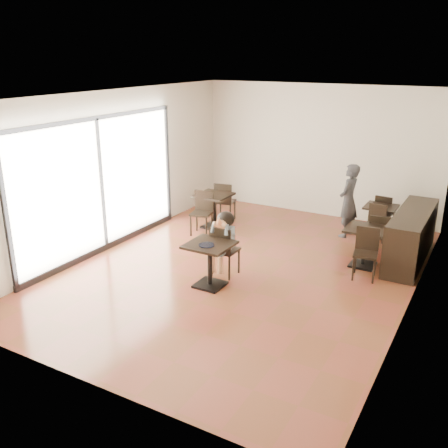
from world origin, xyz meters
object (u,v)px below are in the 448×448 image
Objects in this scene: child_table at (210,265)px; child_chair at (225,250)px; cafe_table_left at (214,211)px; chair_left_b at (201,214)px; chair_mid_a at (380,236)px; chair_left_a at (225,202)px; chair_mid_b at (365,254)px; cafe_table_back at (380,221)px; adult_patron at (348,201)px; child at (225,244)px; chair_back_b at (374,225)px; cafe_table_mid at (364,247)px; chair_back_a at (385,213)px.

child_table is 0.83× the size of child_chair.
chair_left_b is (0.00, -0.55, 0.08)m from cafe_table_left.
chair_left_a is (-3.79, 0.52, 0.02)m from chair_mid_a.
chair_mid_a is at bearing 80.93° from chair_mid_b.
cafe_table_back is 2.34m from chair_mid_b.
chair_left_a is at bearing -76.92° from adult_patron.
child is 3.50m from chair_back_b.
cafe_table_left reaches higher than child_table.
cafe_table_mid is 0.83× the size of chair_mid_a.
cafe_table_back is 3.59m from chair_left_a.
adult_patron is 1.71m from cafe_table_mid.
chair_back_a is (1.99, 4.42, 0.03)m from child_table.
adult_patron reaches higher than chair_back_a.
adult_patron reaches higher than chair_mid_b.
cafe_table_left is 3.79m from chair_mid_a.
child is 1.30× the size of chair_mid_b.
chair_back_a is (3.52, 1.70, 0.03)m from cafe_table_left.
cafe_table_mid is (0.77, -1.47, -0.43)m from adult_patron.
chair_mid_b is at bearing 25.83° from child.
chair_left_b is at bearing 78.76° from chair_left_a.
chair_mid_b is (0.27, -2.32, 0.11)m from cafe_table_back.
cafe_table_back is 0.83× the size of chair_back_b.
adult_patron reaches higher than chair_left_b.
chair_back_a is 1.00m from chair_back_b.
child_table is 2.65m from chair_left_b.
chair_mid_a is (3.79, 0.03, 0.06)m from cafe_table_left.
child_table is at bearing 70.89° from chair_back_a.
chair_back_b is (3.52, 1.25, -0.05)m from chair_left_b.
chair_mid_b is at bearing 80.93° from chair_mid_a.
adult_patron reaches higher than chair_left_a.
chair_mid_a is (0.92, -0.92, -0.35)m from adult_patron.
cafe_table_mid is 3.79m from chair_left_a.
adult_patron is 1.07m from chair_back_a.
chair_left_a is at bearing 114.97° from child_table.
chair_left_b is (0.00, -1.10, 0.00)m from chair_left_a.
child is at bearing 108.00° from chair_left_a.
chair_left_b reaches higher than chair_mid_a.
chair_mid_a is (2.27, 2.20, -0.02)m from child_chair.
chair_mid_a is 0.72m from chair_back_b.
adult_patron is at bearing 164.14° from chair_back_b.
chair_mid_a is 3.83m from chair_left_a.
chair_mid_b reaches higher than chair_back_b.
child_chair is 1.19× the size of cafe_table_left.
chair_left_a is (0.00, 0.55, 0.08)m from cafe_table_left.
chair_left_a is at bearing 163.56° from cafe_table_mid.
chair_left_b is at bearing 133.23° from child.
chair_left_b is (-3.52, -1.80, 0.13)m from cafe_table_back.
cafe_table_mid is 1.08× the size of cafe_table_back.
adult_patron reaches higher than child.
cafe_table_mid is at bearing -142.04° from child_chair.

